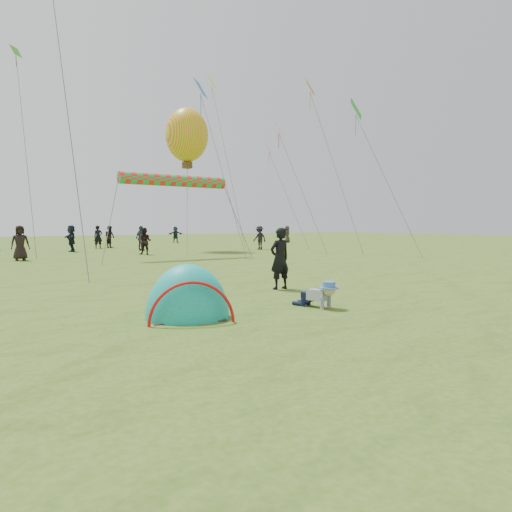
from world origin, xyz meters
TOP-DOWN VIEW (x-y plane):
  - ground at (0.00, 0.00)m, footprint 140.00×140.00m
  - crawling_toddler at (-0.40, 0.27)m, footprint 0.75×0.92m
  - popup_tent at (-3.30, 0.91)m, footprint 2.00×1.82m
  - standing_adult at (0.60, 3.04)m, footprint 0.65×0.43m
  - crowd_person_0 at (2.45, 28.10)m, footprint 0.64×0.43m
  - crowd_person_2 at (4.16, 23.61)m, footprint 0.73×1.10m
  - crowd_person_5 at (11.96, 35.07)m, footprint 1.57×0.81m
  - crowd_person_7 at (2.78, 19.23)m, footprint 1.00×0.99m
  - crowd_person_10 at (-4.04, 18.58)m, footprint 0.87×0.57m
  - crowd_person_11 at (-0.17, 24.97)m, footprint 0.58×1.67m
  - crowd_person_13 at (3.48, 28.63)m, footprint 0.88×1.00m
  - crowd_person_15 at (11.71, 19.97)m, footprint 0.92×1.24m
  - crowd_person_16 at (21.01, 28.49)m, footprint 0.69×0.92m
  - balloon_kite at (7.08, 22.23)m, footprint 2.98×2.98m
  - rainbow_tube_kite at (3.19, 15.81)m, footprint 6.05×0.64m
  - diamond_kite_0 at (12.29, 18.48)m, footprint 1.12×1.12m
  - diamond_kite_1 at (13.63, 16.75)m, footprint 1.22×1.22m
  - diamond_kite_3 at (-3.19, 24.34)m, footprint 0.77×0.77m
  - diamond_kite_4 at (5.89, 17.83)m, footprint 1.33×1.33m
  - diamond_kite_5 at (14.77, 23.03)m, footprint 0.92×0.92m
  - diamond_kite_7 at (11.47, 26.50)m, footprint 1.38×1.38m
  - diamond_kite_9 at (13.98, 12.89)m, footprint 1.36×1.36m

SIDE VIEW (x-z plane):
  - ground at x=0.00m, z-range 0.00..0.00m
  - popup_tent at x=-3.30m, z-range -1.07..1.07m
  - crawling_toddler at x=-0.40m, z-range 0.00..0.61m
  - crowd_person_5 at x=11.96m, z-range 0.00..1.62m
  - crowd_person_7 at x=2.78m, z-range 0.00..1.63m
  - crowd_person_16 at x=21.01m, z-range 0.00..1.69m
  - crowd_person_15 at x=11.71m, z-range 0.00..1.71m
  - crowd_person_13 at x=3.48m, z-range 0.00..1.73m
  - crowd_person_2 at x=4.16m, z-range 0.00..1.73m
  - standing_adult at x=0.60m, z-range 0.00..1.75m
  - crowd_person_0 at x=2.45m, z-range 0.00..1.75m
  - crowd_person_11 at x=-0.17m, z-range 0.00..1.78m
  - crowd_person_10 at x=-4.04m, z-range 0.00..1.79m
  - rainbow_tube_kite at x=3.19m, z-range 3.88..4.52m
  - balloon_kite at x=7.08m, z-range 5.75..9.93m
  - diamond_kite_5 at x=14.77m, z-range 7.49..8.23m
  - diamond_kite_0 at x=12.29m, z-range 7.99..8.91m
  - diamond_kite_9 at x=13.98m, z-range 8.35..9.46m
  - diamond_kite_4 at x=5.89m, z-range 9.45..10.53m
  - diamond_kite_1 at x=13.63m, z-range 10.58..11.57m
  - diamond_kite_3 at x=-3.19m, z-range 11.94..12.56m
  - diamond_kite_7 at x=11.47m, z-range 12.96..14.08m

